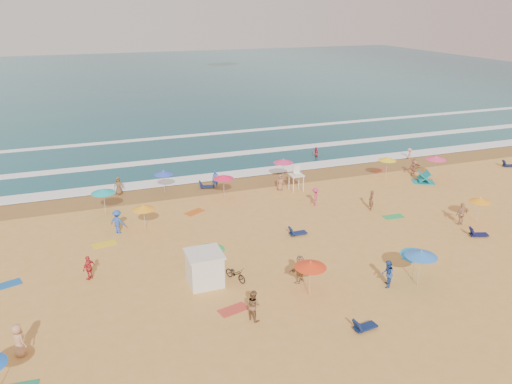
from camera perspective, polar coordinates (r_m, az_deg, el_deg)
name	(u,v)px	position (r m, az deg, el deg)	size (l,w,h in m)	color
ground	(279,238)	(37.17, 2.63, -5.32)	(220.00, 220.00, 0.00)	gold
ocean	(135,82)	(116.66, -13.61, 12.17)	(220.00, 140.00, 0.18)	#0C4756
wet_sand	(230,184)	(48.03, -3.04, 0.87)	(220.00, 220.00, 0.00)	olive
surf_foam	(206,158)	(56.08, -5.68, 3.85)	(200.00, 18.70, 0.05)	white
cabana	(205,269)	(31.25, -5.89, -8.74)	(2.00, 2.00, 2.00)	silver
cabana_roof	(204,254)	(30.75, -5.96, -7.02)	(2.20, 2.20, 0.12)	silver
bicycle	(236,274)	(31.70, -2.34, -9.31)	(0.60, 1.73, 0.91)	black
lifeguard_stand	(296,180)	(46.16, 4.62, 1.37)	(1.20, 1.20, 2.10)	white
beach_umbrellas	(260,209)	(36.91, 0.44, -1.91)	(67.42, 28.26, 0.78)	red
loungers	(378,236)	(38.24, 13.81, -4.88)	(54.61, 24.79, 0.34)	#0F124C
towels	(272,257)	(34.57, 1.79, -7.41)	(44.15, 25.22, 0.03)	red
popup_tents	(475,191)	(48.84, 23.76, 0.15)	(5.95, 11.90, 1.20)	#D02E6B
beachgoers	(286,214)	(39.21, 3.47, -2.56)	(39.33, 27.36, 2.11)	brown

